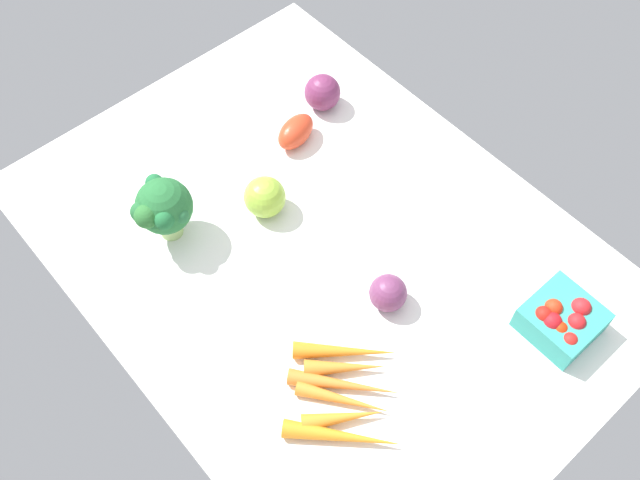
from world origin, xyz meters
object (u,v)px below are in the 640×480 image
object	(u,v)px
heirloom_tomato_green	(265,197)
berry_basket	(562,320)
carrot_bunch	(344,392)
red_onion_center	(322,92)
roma_tomato	(296,132)
red_onion_near_basket	(388,293)
broccoli_head	(163,208)

from	to	relation	value
heirloom_tomato_green	berry_basket	bearing A→B (deg)	-157.48
carrot_bunch	heirloom_tomato_green	world-z (taller)	heirloom_tomato_green
red_onion_center	roma_tomato	bearing A→B (deg)	109.76
roma_tomato	red_onion_near_basket	distance (cm)	38.34
carrot_bunch	heirloom_tomato_green	bearing A→B (deg)	-20.51
carrot_bunch	roma_tomato	size ratio (longest dim) A/B	2.70
heirloom_tomato_green	roma_tomato	size ratio (longest dim) A/B	0.84
heirloom_tomato_green	red_onion_near_basket	world-z (taller)	heirloom_tomato_green
carrot_bunch	red_onion_center	bearing A→B (deg)	-38.36
broccoli_head	red_onion_near_basket	size ratio (longest dim) A/B	2.03
roma_tomato	berry_basket	distance (cm)	58.54
carrot_bunch	red_onion_near_basket	bearing A→B (deg)	-65.95
carrot_bunch	red_onion_center	xyz separation A→B (cm)	(47.44, -37.55, 2.21)
berry_basket	carrot_bunch	bearing A→B (deg)	66.90
carrot_bunch	roma_tomato	world-z (taller)	roma_tomato
roma_tomato	red_onion_near_basket	size ratio (longest dim) A/B	1.42
red_onion_near_basket	broccoli_head	bearing A→B (deg)	28.68
carrot_bunch	red_onion_near_basket	distance (cm)	17.91
heirloom_tomato_green	red_onion_center	size ratio (longest dim) A/B	1.04
red_onion_near_basket	red_onion_center	bearing A→B (deg)	-27.90
heirloom_tomato_green	red_onion_near_basket	distance (cm)	28.04
carrot_bunch	red_onion_near_basket	size ratio (longest dim) A/B	3.83
carrot_bunch	berry_basket	xyz separation A→B (cm)	(-14.35, -33.65, 1.65)
carrot_bunch	broccoli_head	bearing A→B (deg)	3.80
roma_tomato	red_onion_center	world-z (taller)	red_onion_center
carrot_bunch	berry_basket	distance (cm)	36.62
red_onion_near_basket	berry_basket	world-z (taller)	same
roma_tomato	broccoli_head	size ratio (longest dim) A/B	0.70
broccoli_head	red_onion_near_basket	xyz separation A→B (cm)	(-34.87, -19.07, -4.67)
carrot_bunch	broccoli_head	size ratio (longest dim) A/B	1.89
red_onion_near_basket	roma_tomato	bearing A→B (deg)	-17.24
roma_tomato	red_onion_near_basket	world-z (taller)	red_onion_near_basket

